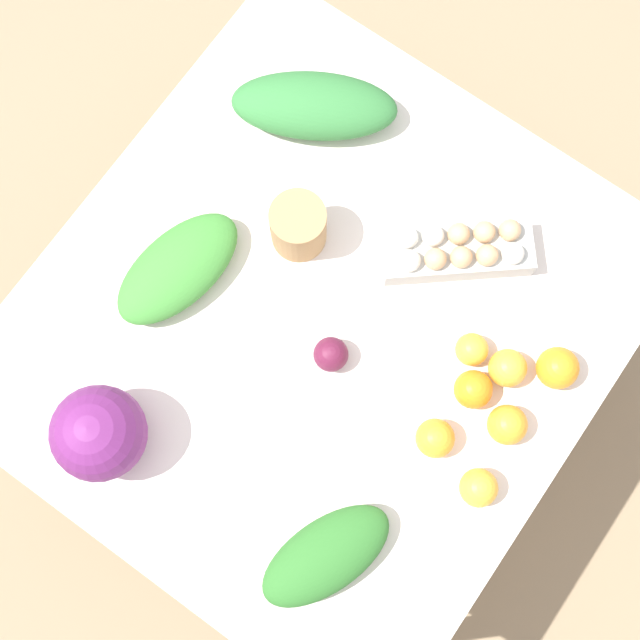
{
  "coord_description": "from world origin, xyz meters",
  "views": [
    {
      "loc": [
        0.31,
        0.22,
        2.48
      ],
      "look_at": [
        0.0,
        0.0,
        0.78
      ],
      "focal_mm": 50.0,
      "sensor_mm": 36.0,
      "label": 1
    }
  ],
  "objects_px": {
    "egg_carton": "(458,250)",
    "orange_2": "(473,389)",
    "greens_bunch_beet_tops": "(326,556)",
    "orange_1": "(479,488)",
    "orange_6": "(508,368)",
    "orange_3": "(558,368)",
    "orange_5": "(472,349)",
    "cabbage_purple": "(99,433)",
    "beet_root": "(331,354)",
    "paper_bag": "(298,226)",
    "orange_4": "(435,438)",
    "greens_bunch_scallion": "(314,106)",
    "orange_0": "(507,425)",
    "greens_bunch_chard": "(178,269)"
  },
  "relations": [
    {
      "from": "egg_carton",
      "to": "orange_2",
      "type": "relative_size",
      "value": 3.94
    },
    {
      "from": "greens_bunch_beet_tops",
      "to": "orange_1",
      "type": "height_order",
      "value": "greens_bunch_beet_tops"
    },
    {
      "from": "orange_6",
      "to": "orange_3",
      "type": "bearing_deg",
      "value": 124.71
    },
    {
      "from": "orange_5",
      "to": "cabbage_purple",
      "type": "bearing_deg",
      "value": -41.35
    },
    {
      "from": "beet_root",
      "to": "orange_3",
      "type": "relative_size",
      "value": 0.83
    },
    {
      "from": "greens_bunch_beet_tops",
      "to": "orange_1",
      "type": "relative_size",
      "value": 3.63
    },
    {
      "from": "paper_bag",
      "to": "beet_root",
      "type": "xyz_separation_m",
      "value": [
        0.17,
        0.2,
        -0.03
      ]
    },
    {
      "from": "paper_bag",
      "to": "orange_4",
      "type": "height_order",
      "value": "paper_bag"
    },
    {
      "from": "orange_4",
      "to": "greens_bunch_beet_tops",
      "type": "bearing_deg",
      "value": -8.64
    },
    {
      "from": "greens_bunch_scallion",
      "to": "orange_0",
      "type": "distance_m",
      "value": 0.74
    },
    {
      "from": "beet_root",
      "to": "orange_1",
      "type": "bearing_deg",
      "value": 82.56
    },
    {
      "from": "orange_0",
      "to": "egg_carton",
      "type": "bearing_deg",
      "value": -131.17
    },
    {
      "from": "greens_bunch_beet_tops",
      "to": "orange_6",
      "type": "height_order",
      "value": "greens_bunch_beet_tops"
    },
    {
      "from": "orange_6",
      "to": "greens_bunch_beet_tops",
      "type": "bearing_deg",
      "value": -9.79
    },
    {
      "from": "orange_3",
      "to": "paper_bag",
      "type": "bearing_deg",
      "value": -83.91
    },
    {
      "from": "cabbage_purple",
      "to": "orange_4",
      "type": "height_order",
      "value": "cabbage_purple"
    },
    {
      "from": "greens_bunch_scallion",
      "to": "beet_root",
      "type": "xyz_separation_m",
      "value": [
        0.4,
        0.32,
        -0.01
      ]
    },
    {
      "from": "greens_bunch_scallion",
      "to": "greens_bunch_chard",
      "type": "distance_m",
      "value": 0.43
    },
    {
      "from": "cabbage_purple",
      "to": "orange_0",
      "type": "xyz_separation_m",
      "value": [
        -0.45,
        0.61,
        -0.05
      ]
    },
    {
      "from": "orange_1",
      "to": "orange_5",
      "type": "xyz_separation_m",
      "value": [
        -0.21,
        -0.15,
        -0.0
      ]
    },
    {
      "from": "cabbage_purple",
      "to": "orange_5",
      "type": "relative_size",
      "value": 2.77
    },
    {
      "from": "orange_1",
      "to": "orange_3",
      "type": "relative_size",
      "value": 0.89
    },
    {
      "from": "orange_4",
      "to": "orange_6",
      "type": "height_order",
      "value": "same"
    },
    {
      "from": "cabbage_purple",
      "to": "orange_6",
      "type": "distance_m",
      "value": 0.77
    },
    {
      "from": "greens_bunch_chard",
      "to": "orange_3",
      "type": "distance_m",
      "value": 0.76
    },
    {
      "from": "cabbage_purple",
      "to": "greens_bunch_scallion",
      "type": "height_order",
      "value": "cabbage_purple"
    },
    {
      "from": "orange_3",
      "to": "orange_6",
      "type": "bearing_deg",
      "value": -55.29
    },
    {
      "from": "orange_1",
      "to": "orange_5",
      "type": "relative_size",
      "value": 1.14
    },
    {
      "from": "orange_3",
      "to": "orange_4",
      "type": "bearing_deg",
      "value": -25.47
    },
    {
      "from": "orange_3",
      "to": "orange_5",
      "type": "relative_size",
      "value": 1.28
    },
    {
      "from": "orange_3",
      "to": "orange_4",
      "type": "xyz_separation_m",
      "value": [
        0.25,
        -0.12,
        -0.0
      ]
    },
    {
      "from": "egg_carton",
      "to": "orange_1",
      "type": "xyz_separation_m",
      "value": [
        0.36,
        0.28,
        -0.01
      ]
    },
    {
      "from": "greens_bunch_beet_tops",
      "to": "orange_6",
      "type": "distance_m",
      "value": 0.49
    },
    {
      "from": "greens_bunch_scallion",
      "to": "orange_4",
      "type": "relative_size",
      "value": 4.52
    },
    {
      "from": "beet_root",
      "to": "orange_4",
      "type": "height_order",
      "value": "orange_4"
    },
    {
      "from": "cabbage_purple",
      "to": "greens_bunch_beet_tops",
      "type": "relative_size",
      "value": 0.67
    },
    {
      "from": "paper_bag",
      "to": "orange_5",
      "type": "xyz_separation_m",
      "value": [
        0.0,
        0.41,
        -0.03
      ]
    },
    {
      "from": "egg_carton",
      "to": "orange_1",
      "type": "height_order",
      "value": "egg_carton"
    },
    {
      "from": "greens_bunch_beet_tops",
      "to": "greens_bunch_chard",
      "type": "distance_m",
      "value": 0.62
    },
    {
      "from": "orange_0",
      "to": "orange_2",
      "type": "bearing_deg",
      "value": -102.23
    },
    {
      "from": "orange_2",
      "to": "orange_0",
      "type": "bearing_deg",
      "value": 77.77
    },
    {
      "from": "beet_root",
      "to": "greens_bunch_beet_tops",
      "type": "bearing_deg",
      "value": 33.73
    },
    {
      "from": "paper_bag",
      "to": "orange_0",
      "type": "xyz_separation_m",
      "value": [
        0.09,
        0.54,
        -0.03
      ]
    },
    {
      "from": "greens_bunch_beet_tops",
      "to": "orange_5",
      "type": "height_order",
      "value": "greens_bunch_beet_tops"
    },
    {
      "from": "orange_3",
      "to": "orange_6",
      "type": "distance_m",
      "value": 0.09
    },
    {
      "from": "orange_2",
      "to": "orange_5",
      "type": "relative_size",
      "value": 1.16
    },
    {
      "from": "orange_2",
      "to": "orange_3",
      "type": "bearing_deg",
      "value": 139.33
    },
    {
      "from": "orange_1",
      "to": "orange_6",
      "type": "distance_m",
      "value": 0.23
    },
    {
      "from": "orange_4",
      "to": "orange_5",
      "type": "xyz_separation_m",
      "value": [
        -0.18,
        -0.04,
        -0.01
      ]
    },
    {
      "from": "orange_3",
      "to": "orange_6",
      "type": "height_order",
      "value": "orange_3"
    }
  ]
}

